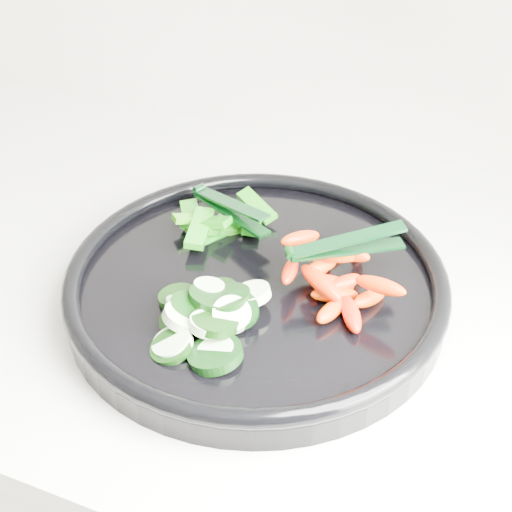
% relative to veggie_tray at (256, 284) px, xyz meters
% --- Properties ---
extents(counter, '(2.02, 0.62, 0.93)m').
position_rel_veggie_tray_xyz_m(counter, '(-0.35, 0.05, -0.48)').
color(counter, white).
rests_on(counter, ground).
extents(veggie_tray, '(0.45, 0.45, 0.04)m').
position_rel_veggie_tray_xyz_m(veggie_tray, '(0.00, 0.00, 0.00)').
color(veggie_tray, black).
rests_on(veggie_tray, counter).
extents(cucumber_pile, '(0.12, 0.14, 0.04)m').
position_rel_veggie_tray_xyz_m(cucumber_pile, '(-0.02, -0.07, 0.01)').
color(cucumber_pile, black).
rests_on(cucumber_pile, veggie_tray).
extents(carrot_pile, '(0.14, 0.16, 0.05)m').
position_rel_veggie_tray_xyz_m(carrot_pile, '(0.08, 0.02, 0.02)').
color(carrot_pile, '#FF2F00').
rests_on(carrot_pile, veggie_tray).
extents(pepper_pile, '(0.11, 0.12, 0.04)m').
position_rel_veggie_tray_xyz_m(pepper_pile, '(-0.07, 0.07, 0.01)').
color(pepper_pile, '#0B750E').
rests_on(pepper_pile, veggie_tray).
extents(tong_carrot, '(0.10, 0.07, 0.02)m').
position_rel_veggie_tray_xyz_m(tong_carrot, '(0.08, 0.02, 0.05)').
color(tong_carrot, black).
rests_on(tong_carrot, carrot_pile).
extents(tong_pepper, '(0.11, 0.06, 0.02)m').
position_rel_veggie_tray_xyz_m(tong_pepper, '(-0.06, 0.07, 0.03)').
color(tong_pepper, black).
rests_on(tong_pepper, pepper_pile).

